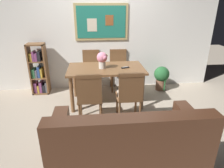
{
  "coord_description": "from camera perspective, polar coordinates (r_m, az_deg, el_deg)",
  "views": [
    {
      "loc": [
        -0.19,
        -3.12,
        1.87
      ],
      "look_at": [
        0.1,
        -0.16,
        0.65
      ],
      "focal_mm": 31.43,
      "sensor_mm": 36.0,
      "label": 1
    }
  ],
  "objects": [
    {
      "name": "flower_vase",
      "position": [
        3.69,
        -2.87,
        7.29
      ],
      "size": [
        0.21,
        0.21,
        0.31
      ],
      "color": "beige",
      "rests_on": "dining_table"
    },
    {
      "name": "dining_chair_far_right",
      "position": [
        4.53,
        1.9,
        5.15
      ],
      "size": [
        0.4,
        0.41,
        0.91
      ],
      "color": "brown",
      "rests_on": "ground_plane"
    },
    {
      "name": "potted_ivy",
      "position": [
        4.65,
        14.19,
        2.08
      ],
      "size": [
        0.35,
        0.35,
        0.56
      ],
      "color": "brown",
      "rests_on": "ground_plane"
    },
    {
      "name": "dining_chair_near_left",
      "position": [
        3.13,
        -6.53,
        -3.12
      ],
      "size": [
        0.4,
        0.41,
        0.91
      ],
      "color": "brown",
      "rests_on": "ground_plane"
    },
    {
      "name": "tv_remote",
      "position": [
        3.75,
        3.87,
        4.81
      ],
      "size": [
        0.16,
        0.09,
        0.02
      ],
      "color": "black",
      "rests_on": "dining_table"
    },
    {
      "name": "wall_back_with_painting",
      "position": [
        4.51,
        -3.19,
        15.03
      ],
      "size": [
        5.2,
        0.14,
        2.6
      ],
      "color": "silver",
      "rests_on": "ground_plane"
    },
    {
      "name": "dining_chair_far_left",
      "position": [
        4.53,
        -6.03,
        5.0
      ],
      "size": [
        0.4,
        0.41,
        0.91
      ],
      "color": "brown",
      "rests_on": "ground_plane"
    },
    {
      "name": "bookshelf",
      "position": [
        4.58,
        -20.49,
        3.39
      ],
      "size": [
        0.36,
        0.28,
        1.11
      ],
      "color": "brown",
      "rests_on": "ground_plane"
    },
    {
      "name": "dining_chair_near_right",
      "position": [
        3.18,
        5.12,
        -2.62
      ],
      "size": [
        0.4,
        0.41,
        0.91
      ],
      "color": "brown",
      "rests_on": "ground_plane"
    },
    {
      "name": "ground_plane",
      "position": [
        3.65,
        -1.77,
        -8.61
      ],
      "size": [
        12.0,
        12.0,
        0.0
      ],
      "primitive_type": "plane",
      "color": "tan"
    },
    {
      "name": "leather_couch",
      "position": [
        2.47,
        4.55,
        -16.94
      ],
      "size": [
        1.8,
        0.84,
        0.84
      ],
      "color": "#472819",
      "rests_on": "ground_plane"
    },
    {
      "name": "dining_table",
      "position": [
        3.81,
        -1.73,
        3.33
      ],
      "size": [
        1.46,
        0.83,
        0.74
      ],
      "color": "brown",
      "rests_on": "ground_plane"
    }
  ]
}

